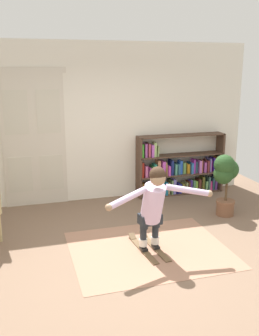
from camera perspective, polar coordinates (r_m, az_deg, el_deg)
ground_plane at (r=5.05m, az=0.94°, el=-13.83°), size 7.20×7.20×0.00m
back_wall at (r=7.03m, az=-5.35°, el=6.79°), size 6.00×0.10×2.90m
double_door at (r=6.88m, az=-14.24°, el=4.38°), size 1.22×0.05×2.45m
rug at (r=5.34m, az=2.97°, el=-12.16°), size 2.13×1.74×0.01m
bookshelf at (r=7.50m, az=7.20°, el=-0.41°), size 1.76×0.30×1.18m
potted_plant at (r=6.51m, az=14.29°, el=-1.20°), size 0.46×0.41×1.05m
skis_pair at (r=5.35m, az=2.83°, el=-11.84°), size 0.35×0.90×0.07m
person_skier at (r=4.95m, az=3.66°, el=-5.18°), size 1.47×0.59×1.16m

